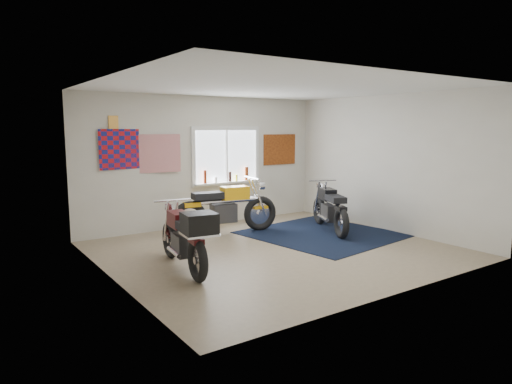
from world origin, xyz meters
TOP-DOWN VIEW (x-y plane):
  - ground at (0.00, 0.00)m, footprint 5.50×5.50m
  - room_shell at (0.00, 0.00)m, footprint 5.50×5.50m
  - navy_rug at (1.43, 0.42)m, footprint 2.82×2.91m
  - window_assembly at (0.50, 2.47)m, footprint 1.66×0.17m
  - oil_bottles at (0.57, 2.40)m, footprint 1.11×0.09m
  - flag_display at (-1.90, 2.48)m, footprint 1.60×0.10m
  - triumph_poster at (1.95, 2.48)m, footprint 0.90×0.03m
  - yellow_triumph at (-0.10, 1.50)m, footprint 2.17×0.66m
  - black_chrome_bike at (1.74, 0.55)m, footprint 0.93×1.80m
  - maroon_tourer at (-1.77, -0.20)m, footprint 0.69×1.91m

SIDE VIEW (x-z plane):
  - ground at x=0.00m, z-range 0.00..0.00m
  - navy_rug at x=1.43m, z-range 0.00..0.01m
  - black_chrome_bike at x=1.74m, z-range -0.06..0.93m
  - yellow_triumph at x=-0.10m, z-range -0.07..1.03m
  - maroon_tourer at x=-1.77m, z-range 0.02..0.99m
  - oil_bottles at x=0.57m, z-range 0.88..1.18m
  - window_assembly at x=0.50m, z-range 0.74..2.00m
  - triumph_poster at x=1.95m, z-range 1.20..1.90m
  - room_shell at x=0.00m, z-range -1.11..4.39m
  - flag_display at x=-1.90m, z-range 1.56..2.73m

